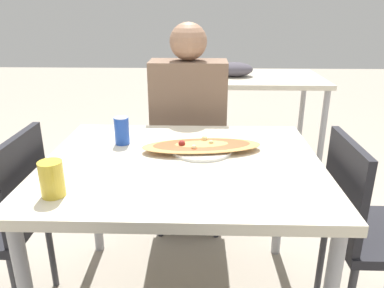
{
  "coord_description": "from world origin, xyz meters",
  "views": [
    {
      "loc": [
        0.08,
        -1.4,
        1.34
      ],
      "look_at": [
        0.04,
        0.03,
        0.8
      ],
      "focal_mm": 35.0,
      "sensor_mm": 36.0,
      "label": 1
    }
  ],
  "objects_px": {
    "pizza_main": "(202,147)",
    "drink_glass": "(52,179)",
    "dining_table": "(182,177)",
    "chair_far_seated": "(190,146)",
    "person_seated": "(189,115)",
    "chair_side_left": "(2,217)",
    "soda_can": "(122,131)",
    "chair_side_right": "(369,225)"
  },
  "relations": [
    {
      "from": "pizza_main",
      "to": "drink_glass",
      "type": "bearing_deg",
      "value": -139.4
    },
    {
      "from": "dining_table",
      "to": "chair_far_seated",
      "type": "xyz_separation_m",
      "value": [
        0.0,
        0.79,
        -0.17
      ]
    },
    {
      "from": "person_seated",
      "to": "drink_glass",
      "type": "distance_m",
      "value": 1.08
    },
    {
      "from": "dining_table",
      "to": "person_seated",
      "type": "height_order",
      "value": "person_seated"
    },
    {
      "from": "chair_side_left",
      "to": "soda_can",
      "type": "relative_size",
      "value": 6.9
    },
    {
      "from": "pizza_main",
      "to": "drink_glass",
      "type": "distance_m",
      "value": 0.65
    },
    {
      "from": "chair_side_left",
      "to": "chair_side_right",
      "type": "relative_size",
      "value": 1.0
    },
    {
      "from": "dining_table",
      "to": "chair_far_seated",
      "type": "bearing_deg",
      "value": 89.87
    },
    {
      "from": "dining_table",
      "to": "drink_glass",
      "type": "distance_m",
      "value": 0.53
    },
    {
      "from": "chair_side_right",
      "to": "person_seated",
      "type": "xyz_separation_m",
      "value": [
        -0.76,
        0.77,
        0.24
      ]
    },
    {
      "from": "chair_side_left",
      "to": "person_seated",
      "type": "height_order",
      "value": "person_seated"
    },
    {
      "from": "chair_far_seated",
      "to": "drink_glass",
      "type": "distance_m",
      "value": 1.21
    },
    {
      "from": "chair_side_right",
      "to": "soda_can",
      "type": "xyz_separation_m",
      "value": [
        -1.04,
        0.27,
        0.3
      ]
    },
    {
      "from": "person_seated",
      "to": "soda_can",
      "type": "bearing_deg",
      "value": 60.29
    },
    {
      "from": "soda_can",
      "to": "pizza_main",
      "type": "bearing_deg",
      "value": -12.28
    },
    {
      "from": "dining_table",
      "to": "pizza_main",
      "type": "relative_size",
      "value": 2.11
    },
    {
      "from": "pizza_main",
      "to": "drink_glass",
      "type": "xyz_separation_m",
      "value": [
        -0.49,
        -0.42,
        0.04
      ]
    },
    {
      "from": "chair_side_right",
      "to": "pizza_main",
      "type": "xyz_separation_m",
      "value": [
        -0.68,
        0.19,
        0.26
      ]
    },
    {
      "from": "person_seated",
      "to": "pizza_main",
      "type": "bearing_deg",
      "value": 97.68
    },
    {
      "from": "chair_side_right",
      "to": "pizza_main",
      "type": "relative_size",
      "value": 1.61
    },
    {
      "from": "person_seated",
      "to": "pizza_main",
      "type": "height_order",
      "value": "person_seated"
    },
    {
      "from": "chair_far_seated",
      "to": "drink_glass",
      "type": "relative_size",
      "value": 7.07
    },
    {
      "from": "chair_side_left",
      "to": "pizza_main",
      "type": "bearing_deg",
      "value": -78.46
    },
    {
      "from": "chair_side_left",
      "to": "soda_can",
      "type": "height_order",
      "value": "soda_can"
    },
    {
      "from": "chair_far_seated",
      "to": "person_seated",
      "type": "distance_m",
      "value": 0.26
    },
    {
      "from": "dining_table",
      "to": "soda_can",
      "type": "bearing_deg",
      "value": 146.34
    },
    {
      "from": "person_seated",
      "to": "soda_can",
      "type": "xyz_separation_m",
      "value": [
        -0.28,
        -0.5,
        0.06
      ]
    },
    {
      "from": "pizza_main",
      "to": "person_seated",
      "type": "bearing_deg",
      "value": 97.68
    },
    {
      "from": "drink_glass",
      "to": "dining_table",
      "type": "bearing_deg",
      "value": 37.14
    },
    {
      "from": "dining_table",
      "to": "drink_glass",
      "type": "relative_size",
      "value": 9.25
    },
    {
      "from": "soda_can",
      "to": "chair_side_right",
      "type": "bearing_deg",
      "value": -14.52
    },
    {
      "from": "chair_far_seated",
      "to": "chair_side_left",
      "type": "height_order",
      "value": "same"
    },
    {
      "from": "chair_side_right",
      "to": "pizza_main",
      "type": "bearing_deg",
      "value": -105.69
    },
    {
      "from": "chair_side_right",
      "to": "chair_side_left",
      "type": "bearing_deg",
      "value": -90.74
    },
    {
      "from": "soda_can",
      "to": "drink_glass",
      "type": "bearing_deg",
      "value": -104.39
    },
    {
      "from": "chair_far_seated",
      "to": "person_seated",
      "type": "bearing_deg",
      "value": 90.0
    },
    {
      "from": "dining_table",
      "to": "soda_can",
      "type": "xyz_separation_m",
      "value": [
        -0.28,
        0.19,
        0.14
      ]
    },
    {
      "from": "chair_side_right",
      "to": "person_seated",
      "type": "relative_size",
      "value": 0.69
    },
    {
      "from": "chair_far_seated",
      "to": "chair_side_right",
      "type": "relative_size",
      "value": 1.0
    },
    {
      "from": "pizza_main",
      "to": "chair_side_right",
      "type": "bearing_deg",
      "value": -15.69
    },
    {
      "from": "chair_side_right",
      "to": "pizza_main",
      "type": "height_order",
      "value": "chair_side_right"
    },
    {
      "from": "chair_far_seated",
      "to": "soda_can",
      "type": "height_order",
      "value": "soda_can"
    }
  ]
}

